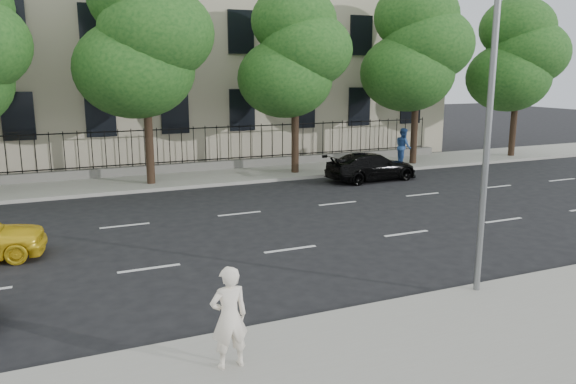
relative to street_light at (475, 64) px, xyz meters
name	(u,v)px	position (x,y,z in m)	size (l,w,h in m)	color
ground	(331,278)	(-2.50, 1.77, -5.15)	(120.00, 120.00, 0.00)	black
near_sidewalk	(434,346)	(-2.50, -2.23, -5.07)	(60.00, 4.00, 0.15)	gray
far_sidewalk	(191,178)	(-2.50, 15.77, -5.07)	(60.00, 4.00, 0.15)	gray
lane_markings	(262,229)	(-2.50, 6.52, -5.14)	(49.60, 4.62, 0.01)	silver
masonry_building	(148,1)	(-2.50, 24.72, 3.87)	(34.60, 12.11, 18.50)	#BBAF94
iron_fence	(182,161)	(-2.50, 17.47, -4.50)	(30.00, 0.50, 2.20)	slate
street_light	(475,64)	(0.00, 0.00, 0.00)	(0.25, 3.32, 8.05)	slate
tree_c	(144,37)	(-4.46, 15.13, 1.26)	(5.89, 5.50, 9.80)	#382619
tree_d	(295,53)	(2.54, 15.13, 0.69)	(5.34, 4.94, 8.84)	#382619
tree_e	(417,48)	(9.54, 15.13, 1.05)	(5.71, 5.31, 9.46)	#382619
tree_f	(518,56)	(16.54, 15.13, 0.73)	(5.52, 5.12, 9.01)	#382619
black_sedan	(371,167)	(5.20, 12.30, -4.50)	(1.83, 4.49, 1.30)	black
woman_near	(229,317)	(-6.18, -1.53, -4.12)	(0.64, 0.42, 1.76)	white
pedestrian_far	(403,146)	(8.67, 14.72, -4.02)	(0.95, 0.74, 1.95)	#254888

